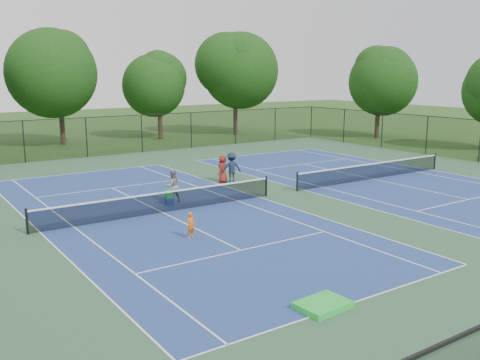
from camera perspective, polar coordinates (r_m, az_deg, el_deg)
ground at (r=28.56m, az=4.49°, el=-1.47°), size 140.00×140.00×0.00m
court_pad at (r=28.55m, az=4.49°, el=-1.46°), size 36.00×36.00×0.01m
tennis_court_left at (r=24.89m, az=-8.24°, el=-3.27°), size 12.00×23.83×1.07m
tennis_court_right at (r=33.27m, az=13.96°, el=0.26°), size 12.00×23.83×1.07m
perimeter_fence at (r=28.24m, az=4.54°, el=1.70°), size 36.08×36.08×3.02m
tree_back_b at (r=49.56m, az=-18.80°, el=11.14°), size 7.60×7.60×10.03m
tree_back_c at (r=51.82m, az=-8.64°, el=10.37°), size 6.00×6.00×8.40m
tree_back_d at (r=54.90m, az=-0.51°, el=11.96°), size 7.80×7.80×10.37m
tree_side_e at (r=53.93m, az=14.65°, el=10.52°), size 6.60×6.60×8.87m
child_player at (r=20.93m, az=-5.25°, el=-4.83°), size 0.44×0.35×1.05m
instructor at (r=26.68m, az=-7.21°, el=-0.63°), size 0.83×0.66×1.65m
bystander_b at (r=31.11m, az=-0.91°, el=1.33°), size 1.29×0.94×1.79m
bystander_c at (r=31.17m, az=-1.85°, el=1.19°), size 0.95×0.88×1.63m
ball_crate at (r=26.34m, az=-7.59°, el=-2.28°), size 0.38×0.36×0.32m
ball_hopper at (r=26.25m, az=-7.61°, el=-1.51°), size 0.38×0.34×0.41m
green_tarp at (r=15.24m, az=8.82°, el=-13.04°), size 1.50×1.14×0.18m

